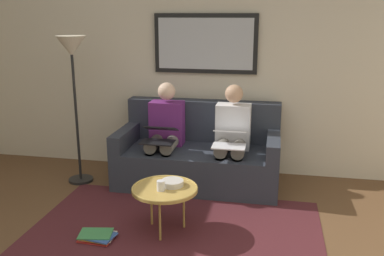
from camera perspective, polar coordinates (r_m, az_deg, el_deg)
wall_rear at (r=5.13m, az=1.97°, el=8.54°), size 6.00×0.12×2.60m
area_rug at (r=3.87m, az=-2.51°, el=-14.02°), size 2.60×1.80×0.01m
couch at (r=4.88m, az=0.95°, el=-3.69°), size 1.81×0.90×0.90m
framed_mirror at (r=5.02m, az=1.82°, el=11.26°), size 1.21×0.05×0.68m
coffee_table at (r=3.76m, az=-3.69°, el=-8.22°), size 0.58×0.58×0.42m
cup at (r=3.69m, az=-4.22°, el=-7.73°), size 0.07×0.07×0.09m
bowl at (r=3.79m, az=-2.65°, el=-7.38°), size 0.20×0.20×0.05m
person_left at (r=4.68m, az=5.41°, el=-0.81°), size 0.38×0.58×1.14m
laptop_white at (r=4.45m, az=5.11°, el=-1.35°), size 0.34×0.37×0.16m
person_right at (r=4.81m, az=-3.65°, el=-0.32°), size 0.38×0.58×1.14m
laptop_black at (r=4.59m, az=-4.40°, el=-0.86°), size 0.35×0.37×0.16m
magazine_stack at (r=3.87m, az=-12.61°, el=-13.98°), size 0.34×0.26×0.05m
standing_lamp at (r=4.83m, az=-15.77°, el=8.42°), size 0.32×0.32×1.66m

